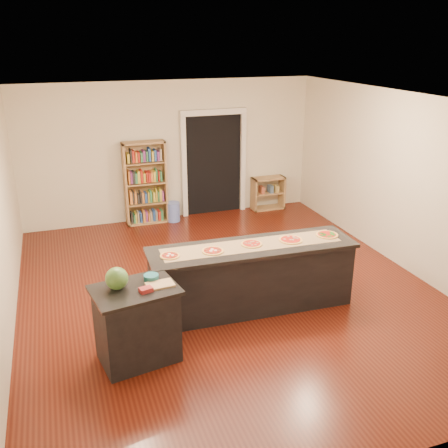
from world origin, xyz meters
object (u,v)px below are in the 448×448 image
object	(u,v)px
kitchen_island	(252,277)
low_shelf	(268,193)
side_counter	(137,324)
bookshelf	(145,183)
waste_bin	(173,212)
watermelon	(117,278)

from	to	relation	value
kitchen_island	low_shelf	size ratio (longest dim) A/B	3.97
side_counter	bookshelf	xyz separation A→B (m)	(0.98, 4.54, 0.37)
kitchen_island	side_counter	bearing A→B (deg)	-156.11
waste_bin	watermelon	bearing A→B (deg)	-110.89
kitchen_island	waste_bin	size ratio (longest dim) A/B	7.10
side_counter	watermelon	size ratio (longest dim) A/B	3.67
waste_bin	side_counter	bearing A→B (deg)	-108.59
kitchen_island	waste_bin	distance (m)	3.79
side_counter	low_shelf	bearing A→B (deg)	41.40
waste_bin	watermelon	size ratio (longest dim) A/B	1.56
low_shelf	watermelon	distance (m)	5.94
low_shelf	watermelon	bearing A→B (deg)	-130.59
bookshelf	watermelon	size ratio (longest dim) A/B	6.51
side_counter	low_shelf	xyz separation A→B (m)	(3.66, 4.54, -0.11)
kitchen_island	low_shelf	bearing A→B (deg)	65.26
watermelon	side_counter	bearing A→B (deg)	-17.68
waste_bin	watermelon	distance (m)	4.79
side_counter	kitchen_island	bearing A→B (deg)	12.09
side_counter	low_shelf	world-z (taller)	side_counter
kitchen_island	bookshelf	size ratio (longest dim) A/B	1.70
kitchen_island	side_counter	size ratio (longest dim) A/B	3.02
kitchen_island	bookshelf	xyz separation A→B (m)	(-0.73, 3.86, 0.36)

